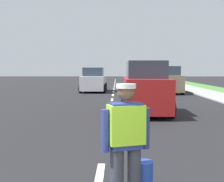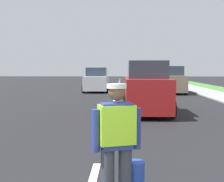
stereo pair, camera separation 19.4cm
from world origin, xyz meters
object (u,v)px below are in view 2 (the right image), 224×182
(road_worker, at_px, (118,140))
(car_parked_far, at_px, (170,81))
(car_outgoing_ahead, at_px, (146,89))
(car_oncoming_second, at_px, (97,80))

(road_worker, bearing_deg, car_parked_far, 78.13)
(car_outgoing_ahead, height_order, car_oncoming_second, car_outgoing_ahead)
(road_worker, xyz_separation_m, car_oncoming_second, (-2.08, 19.07, -0.01))
(car_parked_far, bearing_deg, road_worker, -101.87)
(road_worker, distance_m, car_outgoing_ahead, 8.13)
(road_worker, bearing_deg, car_oncoming_second, 96.21)
(car_oncoming_second, bearing_deg, car_parked_far, -10.19)
(car_parked_far, bearing_deg, car_outgoing_ahead, -105.35)
(car_oncoming_second, bearing_deg, road_worker, -83.79)
(car_outgoing_ahead, distance_m, car_parked_far, 10.32)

